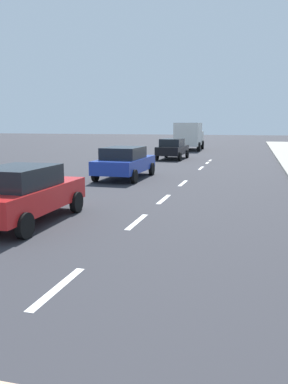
# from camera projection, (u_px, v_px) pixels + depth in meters

# --- Properties ---
(ground_plane) EXTENTS (160.00, 160.00, 0.00)m
(ground_plane) POSITION_uv_depth(u_px,v_px,m) (185.00, 182.00, 18.42)
(ground_plane) COLOR #2D2D33
(lane_stripe_2) EXTENTS (0.16, 1.80, 0.01)m
(lane_stripe_2) POSITION_uv_depth(u_px,v_px,m) (58.00, 288.00, 6.50)
(lane_stripe_2) COLOR white
(lane_stripe_2) RESTS_ON ground
(lane_stripe_3) EXTENTS (0.16, 1.80, 0.01)m
(lane_stripe_3) POSITION_uv_depth(u_px,v_px,m) (137.00, 222.00, 10.88)
(lane_stripe_3) COLOR white
(lane_stripe_3) RESTS_ON ground
(lane_stripe_4) EXTENTS (0.16, 1.80, 0.01)m
(lane_stripe_4) POSITION_uv_depth(u_px,v_px,m) (164.00, 199.00, 14.13)
(lane_stripe_4) COLOR white
(lane_stripe_4) RESTS_ON ground
(lane_stripe_5) EXTENTS (0.16, 1.80, 0.01)m
(lane_stripe_5) POSITION_uv_depth(u_px,v_px,m) (183.00, 183.00, 17.94)
(lane_stripe_5) COLOR white
(lane_stripe_5) RESTS_ON ground
(lane_stripe_6) EXTENTS (0.16, 1.80, 0.01)m
(lane_stripe_6) POSITION_uv_depth(u_px,v_px,m) (201.00, 168.00, 24.05)
(lane_stripe_6) COLOR white
(lane_stripe_6) RESTS_ON ground
(lane_stripe_7) EXTENTS (0.16, 1.80, 0.01)m
(lane_stripe_7) POSITION_uv_depth(u_px,v_px,m) (208.00, 162.00, 27.53)
(lane_stripe_7) COLOR white
(lane_stripe_7) RESTS_ON ground
(lane_stripe_8) EXTENTS (0.16, 1.80, 0.01)m
(lane_stripe_8) POSITION_uv_depth(u_px,v_px,m) (210.00, 161.00, 28.78)
(lane_stripe_8) COLOR white
(lane_stripe_8) RESTS_ON ground
(parked_car_red) EXTENTS (2.03, 4.31, 1.57)m
(parked_car_red) POSITION_uv_depth(u_px,v_px,m) (22.00, 193.00, 10.70)
(parked_car_red) COLOR red
(parked_car_red) RESTS_ON ground
(parked_car_blue) EXTENTS (2.14, 4.61, 1.57)m
(parked_car_blue) POSITION_uv_depth(u_px,v_px,m) (125.00, 162.00, 19.46)
(parked_car_blue) COLOR #1E389E
(parked_car_blue) RESTS_ON ground
(parked_car_black) EXTENTS (2.03, 4.20, 1.57)m
(parked_car_black) POSITION_uv_depth(u_px,v_px,m) (172.00, 148.00, 30.07)
(parked_car_black) COLOR black
(parked_car_black) RESTS_ON ground
(delivery_truck) EXTENTS (2.83, 6.31, 2.80)m
(delivery_truck) POSITION_uv_depth(u_px,v_px,m) (189.00, 135.00, 40.43)
(delivery_truck) COLOR beige
(delivery_truck) RESTS_ON ground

